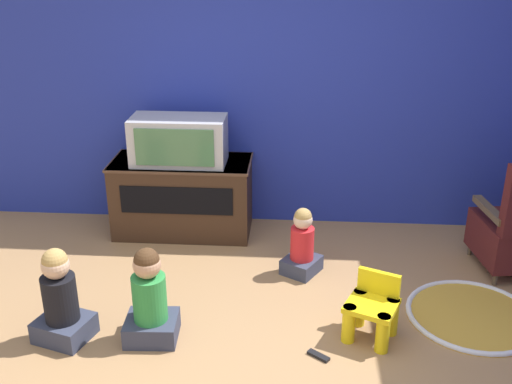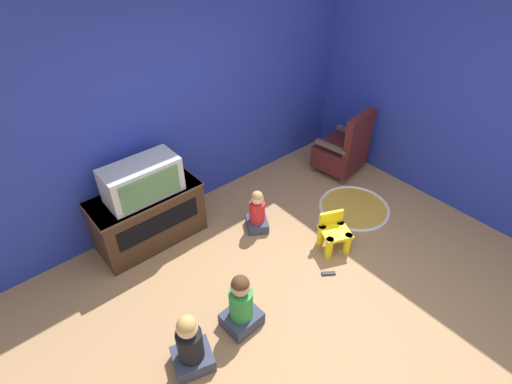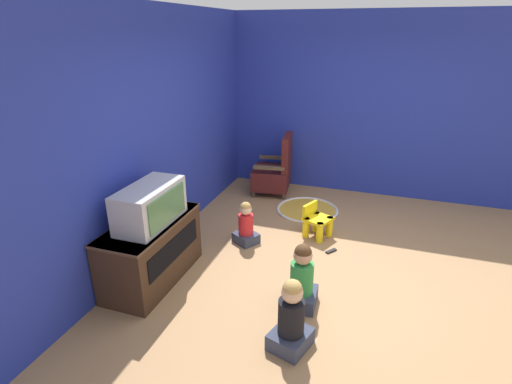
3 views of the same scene
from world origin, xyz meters
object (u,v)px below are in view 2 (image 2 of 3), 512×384
child_watching_left (190,346)px  remote_control (328,273)px  black_armchair (343,150)px  yellow_kid_chair (334,235)px  tv_cabinet (148,216)px  television (142,180)px  child_watching_center (257,213)px  child_watching_right (241,305)px

child_watching_left → remote_control: (1.66, -0.09, -0.27)m
black_armchair → yellow_kid_chair: size_ratio=2.28×
child_watching_left → tv_cabinet: bearing=90.4°
tv_cabinet → yellow_kid_chair: bearing=-44.0°
television → black_armchair: (2.76, -0.49, -0.51)m
yellow_kid_chair → child_watching_center: (-0.46, 0.80, 0.05)m
yellow_kid_chair → tv_cabinet: bearing=159.4°
child_watching_left → television: bearing=89.9°
yellow_kid_chair → child_watching_center: 0.92m
yellow_kid_chair → child_watching_left: size_ratio=0.65×
tv_cabinet → remote_control: tv_cabinet is taller
tv_cabinet → child_watching_left: size_ratio=1.85×
black_armchair → television: bearing=-17.9°
television → child_watching_right: bearing=-87.1°
television → child_watching_center: (1.06, -0.62, -0.63)m
tv_cabinet → child_watching_right: tv_cabinet is taller
black_armchair → remote_control: (-1.59, -1.18, -0.35)m
black_armchair → remote_control: 2.01m
television → yellow_kid_chair: television is taller
black_armchair → child_watching_center: black_armchair is taller
child_watching_right → tv_cabinet: bearing=89.9°
child_watching_right → yellow_kid_chair: bearing=2.0°
child_watching_right → remote_control: (1.09, -0.13, -0.28)m
television → tv_cabinet: bearing=90.0°
yellow_kid_chair → child_watching_left: (-2.01, -0.16, 0.10)m
child_watching_right → remote_control: size_ratio=4.48×
television → yellow_kid_chair: 2.18m
television → yellow_kid_chair: size_ratio=1.87×
tv_cabinet → yellow_kid_chair: size_ratio=2.85×
tv_cabinet → black_armchair: (2.76, -0.53, 0.01)m
yellow_kid_chair → child_watching_left: 2.02m
child_watching_right → child_watching_center: bearing=40.5°
child_watching_right → television: bearing=90.0°
remote_control → child_watching_center: bearing=-48.2°
yellow_kid_chair → child_watching_right: size_ratio=0.64×
yellow_kid_chair → child_watching_right: (-1.44, -0.12, 0.10)m
tv_cabinet → child_watching_center: size_ratio=2.21×
child_watching_left → remote_control: 1.69m
yellow_kid_chair → child_watching_right: child_watching_right is taller
tv_cabinet → child_watching_left: bearing=-107.0°
black_armchair → child_watching_right: 2.88m
tv_cabinet → child_watching_center: 1.25m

